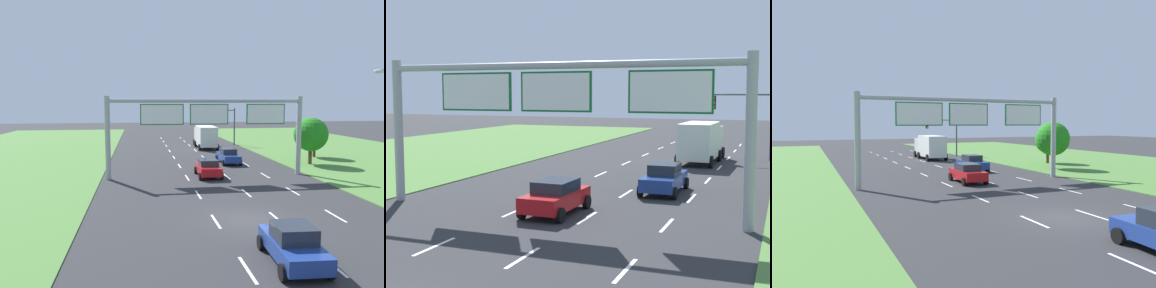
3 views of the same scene
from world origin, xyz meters
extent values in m
plane|color=#2D2D30|center=(0.00, 0.00, 0.00)|extent=(200.00, 200.00, 0.00)
cube|color=white|center=(-1.75, -6.00, 0.00)|extent=(0.14, 2.40, 0.01)
cube|color=white|center=(-1.75, 0.00, 0.00)|extent=(0.14, 2.40, 0.01)
cube|color=white|center=(-1.75, 6.00, 0.00)|extent=(0.14, 2.40, 0.01)
cube|color=white|center=(-1.75, 12.00, 0.00)|extent=(0.14, 2.40, 0.01)
cube|color=white|center=(-1.75, 18.00, 0.00)|extent=(0.14, 2.40, 0.01)
cube|color=white|center=(-1.75, 24.00, 0.00)|extent=(0.14, 2.40, 0.01)
cube|color=white|center=(-1.75, 30.00, 0.00)|extent=(0.14, 2.40, 0.01)
cube|color=white|center=(-1.75, 36.00, 0.00)|extent=(0.14, 2.40, 0.01)
cube|color=white|center=(-1.75, 42.00, 0.00)|extent=(0.14, 2.40, 0.01)
cube|color=white|center=(-1.75, 48.00, 0.00)|extent=(0.14, 2.40, 0.01)
cube|color=white|center=(1.75, 0.00, 0.00)|extent=(0.14, 2.40, 0.01)
cube|color=white|center=(1.75, 6.00, 0.00)|extent=(0.14, 2.40, 0.01)
cube|color=white|center=(1.75, 12.00, 0.00)|extent=(0.14, 2.40, 0.01)
cube|color=white|center=(1.75, 18.00, 0.00)|extent=(0.14, 2.40, 0.01)
cube|color=white|center=(1.75, 24.00, 0.00)|extent=(0.14, 2.40, 0.01)
cube|color=white|center=(1.75, 30.00, 0.00)|extent=(0.14, 2.40, 0.01)
cube|color=white|center=(1.75, 36.00, 0.00)|extent=(0.14, 2.40, 0.01)
cube|color=white|center=(1.75, 42.00, 0.00)|extent=(0.14, 2.40, 0.01)
cube|color=white|center=(1.75, 48.00, 0.00)|extent=(0.14, 2.40, 0.01)
cube|color=white|center=(5.25, 0.00, 0.00)|extent=(0.14, 2.40, 0.01)
cube|color=white|center=(5.25, 6.00, 0.00)|extent=(0.14, 2.40, 0.01)
cube|color=white|center=(5.25, 12.00, 0.00)|extent=(0.14, 2.40, 0.01)
cube|color=white|center=(5.25, 18.00, 0.00)|extent=(0.14, 2.40, 0.01)
cube|color=white|center=(5.25, 24.00, 0.00)|extent=(0.14, 2.40, 0.01)
cube|color=white|center=(5.25, 30.00, 0.00)|extent=(0.14, 2.40, 0.01)
cube|color=white|center=(5.25, 36.00, 0.00)|extent=(0.14, 2.40, 0.01)
cube|color=white|center=(5.25, 42.00, 0.00)|extent=(0.14, 2.40, 0.01)
cube|color=white|center=(5.25, 48.00, 0.00)|extent=(0.14, 2.40, 0.01)
cylinder|color=black|center=(-0.59, -4.11, 0.32)|extent=(0.25, 0.65, 0.64)
cylinder|color=black|center=(1.20, -4.21, 0.32)|extent=(0.25, 0.65, 0.64)
cube|color=red|center=(0.15, 12.29, 0.66)|extent=(1.88, 4.10, 0.68)
cube|color=#232833|center=(0.15, 12.32, 1.27)|extent=(1.60, 2.11, 0.52)
cylinder|color=black|center=(-0.74, 13.79, 0.32)|extent=(0.23, 0.64, 0.64)
cylinder|color=black|center=(1.09, 13.75, 0.32)|extent=(0.23, 0.64, 0.64)
cylinder|color=black|center=(-0.80, 10.83, 0.32)|extent=(0.23, 0.64, 0.64)
cylinder|color=black|center=(1.03, 10.78, 0.32)|extent=(0.23, 0.64, 0.64)
cube|color=navy|center=(3.60, 19.03, 0.66)|extent=(1.76, 4.41, 0.69)
cube|color=#232833|center=(3.60, 19.08, 1.30)|extent=(1.48, 1.96, 0.58)
cylinder|color=black|center=(2.70, 20.68, 0.32)|extent=(0.22, 0.64, 0.64)
cylinder|color=black|center=(4.50, 20.68, 0.32)|extent=(0.22, 0.64, 0.64)
cylinder|color=black|center=(2.70, 17.37, 0.32)|extent=(0.22, 0.64, 0.64)
cylinder|color=black|center=(4.50, 17.37, 0.32)|extent=(0.22, 0.64, 0.64)
cube|color=silver|center=(3.63, 35.59, 1.55)|extent=(2.25, 2.16, 2.20)
cube|color=silver|center=(3.53, 31.69, 1.79)|extent=(2.50, 5.46, 2.68)
cylinder|color=black|center=(2.51, 36.12, 0.45)|extent=(0.30, 0.91, 0.90)
cylinder|color=black|center=(4.77, 36.06, 0.45)|extent=(0.30, 0.91, 0.90)
cylinder|color=black|center=(2.37, 33.82, 0.45)|extent=(0.30, 0.91, 0.90)
cylinder|color=black|center=(4.79, 33.76, 0.45)|extent=(0.30, 0.91, 0.90)
cylinder|color=black|center=(2.27, 29.62, 0.45)|extent=(0.30, 0.91, 0.90)
cylinder|color=black|center=(4.69, 29.56, 0.45)|extent=(0.30, 0.91, 0.90)
cylinder|color=#9EA0A5|center=(-8.40, 12.23, 3.50)|extent=(0.44, 0.44, 7.00)
cylinder|color=#9EA0A5|center=(8.40, 12.23, 3.50)|extent=(0.44, 0.44, 7.00)
cylinder|color=#9EA0A5|center=(0.00, 12.23, 6.60)|extent=(16.80, 0.32, 0.32)
cube|color=#0C5B28|center=(-3.85, 12.23, 5.45)|extent=(3.67, 0.12, 1.77)
cube|color=white|center=(-3.85, 12.16, 5.45)|extent=(3.51, 0.01, 1.61)
cube|color=#0C5B28|center=(0.20, 12.23, 5.45)|extent=(3.35, 0.12, 1.77)
cube|color=white|center=(0.20, 12.16, 5.45)|extent=(3.19, 0.01, 1.61)
cube|color=#0C5B28|center=(5.25, 12.23, 5.45)|extent=(3.48, 0.12, 1.77)
cube|color=white|center=(5.25, 12.16, 5.45)|extent=(3.32, 0.01, 1.61)
cylinder|color=#47494F|center=(8.55, 35.47, 2.80)|extent=(0.20, 0.20, 5.60)
cylinder|color=#47494F|center=(6.30, 35.47, 5.25)|extent=(4.50, 0.14, 0.14)
cube|color=black|center=(4.05, 35.47, 4.60)|extent=(0.32, 0.36, 1.10)
sphere|color=red|center=(4.05, 35.26, 4.97)|extent=(0.22, 0.22, 0.22)
sphere|color=orange|center=(4.05, 35.26, 4.60)|extent=(0.22, 0.22, 0.22)
sphere|color=green|center=(4.05, 35.26, 4.23)|extent=(0.22, 0.22, 0.22)
cylinder|color=#513823|center=(11.86, 16.99, 0.92)|extent=(0.37, 0.37, 1.85)
sphere|color=#20781A|center=(11.86, 16.99, 3.16)|extent=(3.51, 3.51, 3.51)
cylinder|color=#513823|center=(14.64, 21.70, 0.81)|extent=(0.34, 0.34, 1.62)
sphere|color=#207822|center=(14.64, 21.70, 2.76)|extent=(3.05, 3.05, 3.05)
camera|label=1|loc=(-5.89, -19.46, 6.50)|focal=35.00mm
camera|label=2|loc=(9.70, -9.30, 5.42)|focal=50.00mm
camera|label=3|loc=(-11.85, -15.02, 4.71)|focal=35.00mm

